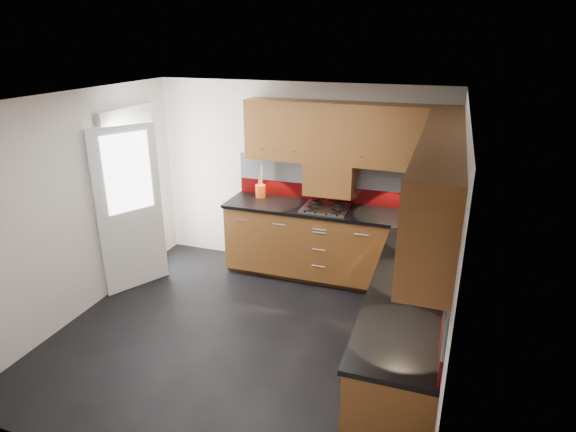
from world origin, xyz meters
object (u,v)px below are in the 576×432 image
(utensil_pot, at_px, (261,189))
(toaster, at_px, (438,212))
(gas_hob, at_px, (326,208))
(food_processor, at_px, (417,240))

(utensil_pot, xyz_separation_m, toaster, (2.22, -0.09, -0.02))
(toaster, bearing_deg, gas_hob, -176.00)
(gas_hob, xyz_separation_m, toaster, (1.30, 0.09, 0.07))
(gas_hob, height_order, utensil_pot, utensil_pot)
(toaster, height_order, food_processor, food_processor)
(food_processor, bearing_deg, utensil_pot, 151.89)
(gas_hob, distance_m, toaster, 1.30)
(toaster, bearing_deg, utensil_pot, 177.69)
(gas_hob, xyz_separation_m, utensil_pot, (-0.92, 0.18, 0.09))
(toaster, distance_m, food_processor, 1.02)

